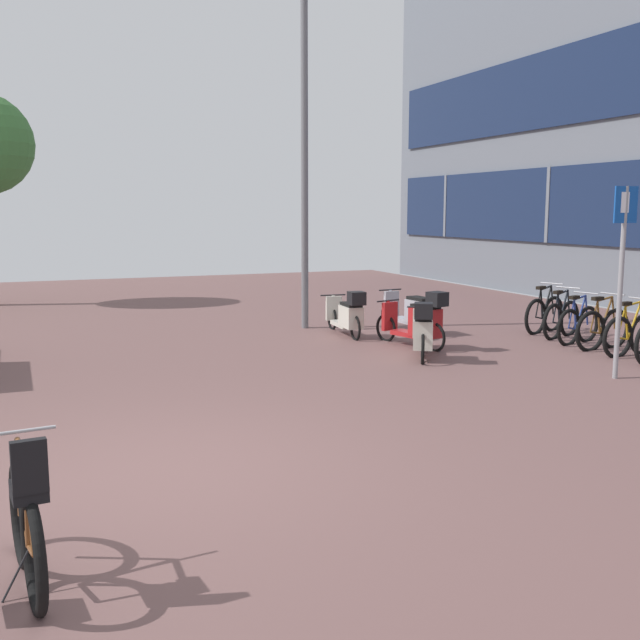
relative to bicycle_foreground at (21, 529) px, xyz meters
name	(u,v)px	position (x,y,z in m)	size (l,w,h in m)	color
ground	(317,454)	(2.71, 1.75, -0.41)	(21.00, 40.00, 0.13)	#2D2727
bicycle_foreground	(21,529)	(0.00, 0.00, 0.00)	(0.61, 1.38, 1.09)	black
bicycle_rack_01	(631,335)	(9.34, 4.31, -0.05)	(1.35, 0.48, 0.97)	black
bicycle_rack_02	(603,329)	(9.31, 4.91, -0.04)	(1.33, 0.48, 0.99)	black
bicycle_rack_03	(578,325)	(9.32, 5.52, -0.06)	(1.25, 0.49, 0.94)	black
bicycle_rack_04	(561,319)	(9.46, 6.12, -0.05)	(1.26, 0.58, 0.97)	black
bicycle_rack_05	(545,314)	(9.57, 6.73, -0.04)	(1.30, 0.56, 0.99)	black
scooter_near	(423,332)	(6.03, 5.37, 0.05)	(1.04, 1.54, 0.98)	black
scooter_mid	(348,315)	(5.81, 7.76, 0.02)	(0.52, 1.80, 0.92)	black
scooter_far	(412,313)	(7.14, 7.65, 0.01)	(0.52, 1.87, 0.80)	black
scooter_extra	(419,321)	(6.46, 6.23, 0.07)	(0.72, 1.70, 1.04)	black
parking_sign	(622,262)	(7.84, 3.09, 1.26)	(0.40, 0.07, 2.69)	gray
lamp_post	(304,142)	(5.43, 9.00, 3.29)	(0.20, 0.52, 6.70)	slate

